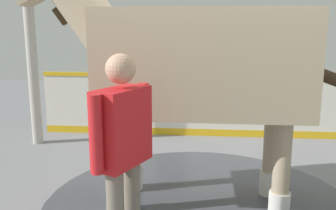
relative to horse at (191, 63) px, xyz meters
name	(u,v)px	position (x,y,z in m)	size (l,w,h in m)	color
ground_plane	(209,192)	(-0.18, -0.30, -1.46)	(16.00, 16.00, 0.02)	gray
wet_patch	(200,202)	(-0.11, -0.01, -1.45)	(3.23, 3.23, 0.00)	#42444C
barrier_wall	(201,107)	(0.14, -2.50, -0.96)	(5.38, 0.62, 1.06)	silver
roof_post_near	(32,60)	(2.64, -1.59, -0.14)	(0.16, 0.16, 2.61)	#B7B2A8
horse	(191,63)	(0.00, 0.00, 0.00)	(3.32, 1.17, 2.54)	tan
handler	(123,148)	(0.35, 1.07, -0.53)	(0.36, 0.62, 1.61)	black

